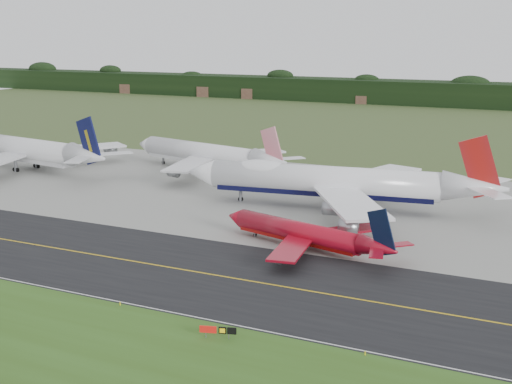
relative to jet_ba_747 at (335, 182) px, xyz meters
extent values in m
plane|color=#3A5327|center=(-7.85, -43.99, -5.77)|extent=(600.00, 600.00, 0.00)
cube|color=#335418|center=(-7.85, -78.99, -5.77)|extent=(400.00, 30.00, 0.01)
cube|color=black|center=(-7.85, -47.99, -5.76)|extent=(400.00, 32.00, 0.02)
cube|color=gray|center=(-7.85, 7.01, -5.76)|extent=(400.00, 78.00, 0.01)
cube|color=gold|center=(-7.85, -47.99, -5.74)|extent=(400.00, 0.40, 0.00)
cube|color=silver|center=(-7.85, -63.49, -5.74)|extent=(400.00, 0.25, 0.00)
cube|color=black|center=(-7.85, 231.01, 0.23)|extent=(700.00, 24.00, 12.00)
cylinder|color=white|center=(-2.41, -0.35, 0.18)|extent=(48.77, 13.13, 6.14)
cube|color=black|center=(-2.41, -0.35, -1.82)|extent=(46.15, 11.26, 2.15)
cone|color=white|center=(-29.34, -4.32, 0.18)|extent=(6.88, 6.96, 6.14)
cone|color=white|center=(27.85, 4.10, 0.64)|extent=(13.53, 7.94, 6.14)
ellipsoid|color=white|center=(-15.81, -2.33, 1.87)|extent=(13.16, 6.99, 3.92)
cube|color=white|center=(7.90, -12.68, -0.89)|extent=(22.36, 27.67, 0.53)
cube|color=white|center=(3.91, 14.41, -0.89)|extent=(16.20, 28.74, 0.53)
cube|color=#A31612|center=(28.52, 4.20, 4.82)|extent=(8.81, 1.77, 12.73)
cylinder|color=gray|center=(4.08, -12.64, -2.57)|extent=(3.70, 3.04, 2.58)
cylinder|color=gray|center=(0.26, 13.28, -2.57)|extent=(3.70, 3.04, 2.58)
cylinder|color=gray|center=(11.31, -23.61, -2.57)|extent=(3.70, 3.04, 2.58)
cylinder|color=gray|center=(4.02, 25.86, -2.57)|extent=(3.70, 3.04, 2.58)
cylinder|color=black|center=(-20.60, -3.03, -5.22)|extent=(1.17, 0.65, 1.11)
cylinder|color=slate|center=(1.92, -3.13, -3.72)|extent=(0.98, 0.98, 4.11)
cylinder|color=black|center=(1.92, -3.13, -5.22)|extent=(1.17, 0.71, 1.11)
cylinder|color=slate|center=(0.93, 3.55, -3.72)|extent=(0.98, 0.98, 4.11)
cylinder|color=black|center=(0.93, 3.55, -5.22)|extent=(1.17, 0.71, 1.11)
cylinder|color=maroon|center=(3.90, -28.82, -2.93)|extent=(25.70, 10.13, 3.48)
cube|color=maroon|center=(3.90, -28.82, -4.06)|extent=(24.23, 8.95, 1.22)
cone|color=maroon|center=(-10.04, -25.01, -2.93)|extent=(4.01, 4.20, 3.48)
cone|color=maroon|center=(19.56, -33.10, -2.67)|extent=(7.46, 5.14, 3.48)
cube|color=maroon|center=(6.26, -36.88, -3.54)|extent=(6.99, 14.89, 0.39)
cube|color=maroon|center=(10.03, -23.08, -3.54)|extent=(12.79, 13.92, 0.39)
cube|color=black|center=(20.03, -33.22, -0.05)|extent=(5.37, 1.72, 7.91)
cylinder|color=gray|center=(5.11, -40.11, -4.49)|extent=(2.22, 1.91, 1.46)
cylinder|color=gray|center=(10.69, -19.71, -4.49)|extent=(2.22, 1.91, 1.46)
cylinder|color=black|center=(-5.52, -26.24, -5.46)|extent=(0.68, 0.44, 0.63)
cylinder|color=slate|center=(5.38, -31.20, -4.87)|extent=(0.60, 0.60, 1.79)
cylinder|color=black|center=(5.38, -31.20, -5.46)|extent=(0.69, 0.47, 0.63)
cylinder|color=slate|center=(6.38, -27.51, -4.87)|extent=(0.60, 0.60, 1.79)
cylinder|color=black|center=(6.38, -27.51, -5.46)|extent=(0.69, 0.47, 0.63)
cylinder|color=silver|center=(-93.33, 4.79, -0.11)|extent=(45.52, 13.18, 6.07)
cube|color=silver|center=(-93.33, 4.79, -2.08)|extent=(43.05, 11.32, 2.12)
cone|color=silver|center=(-65.17, 0.25, 0.35)|extent=(12.72, 7.89, 6.07)
cube|color=silver|center=(-83.12, 16.80, -1.17)|extent=(21.89, 26.90, 0.54)
cube|color=#0D113D|center=(-64.50, 0.14, 4.35)|extent=(8.46, 1.83, 12.24)
cylinder|color=gray|center=(-86.70, 16.79, -2.83)|extent=(3.68, 3.04, 2.55)
cylinder|color=gray|center=(-79.43, 27.50, -2.83)|extent=(3.68, 3.04, 2.55)
cylinder|color=slate|center=(-90.30, 0.92, -3.85)|extent=(0.97, 0.97, 3.84)
cylinder|color=black|center=(-90.30, 0.92, -5.22)|extent=(1.16, 0.71, 1.09)
cylinder|color=slate|center=(-89.24, 7.51, -3.85)|extent=(0.97, 0.97, 3.84)
cylinder|color=black|center=(-89.24, 7.51, -5.22)|extent=(1.16, 0.71, 1.09)
cylinder|color=silver|center=(-47.17, 24.46, -0.86)|extent=(38.17, 13.72, 5.27)
cube|color=silver|center=(-47.17, 24.46, -2.58)|extent=(36.03, 12.01, 1.85)
cone|color=silver|center=(-67.97, 29.29, -0.86)|extent=(5.82, 6.21, 5.27)
cone|color=silver|center=(-23.80, 19.03, -0.47)|extent=(10.95, 7.40, 5.27)
cube|color=silver|center=(-43.15, 12.36, -1.78)|extent=(11.20, 22.69, 0.47)
cube|color=silver|center=(-38.23, 33.55, -1.78)|extent=(18.81, 21.35, 0.47)
cube|color=red|center=(-23.23, 18.90, 2.96)|extent=(7.18, 2.06, 10.48)
cylinder|color=gray|center=(-44.64, 7.37, -3.22)|extent=(3.31, 2.81, 2.21)
cylinder|color=gray|center=(-37.37, 38.68, -3.22)|extent=(3.31, 2.81, 2.21)
cylinder|color=black|center=(-61.23, 27.72, -5.30)|extent=(1.02, 0.63, 0.95)
cylinder|color=slate|center=(-44.87, 20.95, -4.11)|extent=(0.89, 0.89, 3.33)
cylinder|color=black|center=(-44.87, 20.95, -5.30)|extent=(1.03, 0.68, 0.95)
cylinder|color=slate|center=(-43.56, 26.60, -4.11)|extent=(0.89, 0.89, 3.33)
cylinder|color=black|center=(-43.56, 26.60, -5.30)|extent=(1.03, 0.68, 0.95)
cylinder|color=slate|center=(8.70, -68.42, -5.44)|extent=(0.11, 0.11, 0.66)
cylinder|color=slate|center=(11.41, -67.57, -5.44)|extent=(0.11, 0.11, 0.66)
cube|color=#A7120C|center=(8.97, -68.33, -4.68)|extent=(2.04, 0.78, 0.85)
cube|color=black|center=(10.69, -67.80, -4.68)|extent=(0.95, 0.45, 0.85)
cube|color=black|center=(11.77, -67.46, -4.68)|extent=(1.14, 0.50, 0.85)
cylinder|color=yellow|center=(-7.05, -64.49, -5.52)|extent=(0.16, 0.16, 0.50)
cylinder|color=yellow|center=(27.57, -64.49, -5.52)|extent=(0.16, 0.16, 0.50)
camera|label=1|loc=(49.90, -137.92, 30.40)|focal=50.00mm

